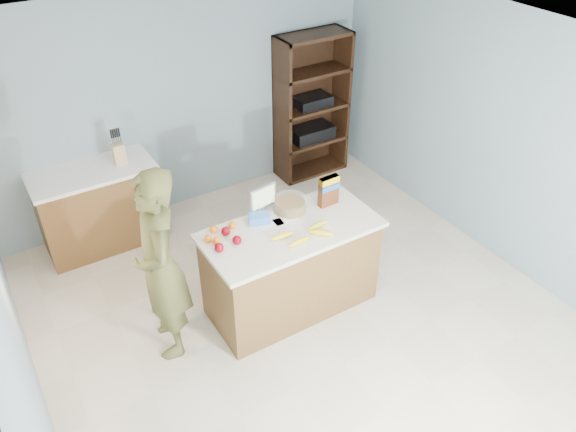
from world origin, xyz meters
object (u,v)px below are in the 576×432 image
counter_peninsula (291,271)px  tv (263,198)px  person (160,267)px  shelving_unit (310,108)px  cereal_box (329,189)px

counter_peninsula → tv: bearing=105.0°
tv → person: bearing=-169.7°
shelving_unit → tv: bearing=-133.7°
tv → shelving_unit: bearing=46.3°
shelving_unit → cereal_box: size_ratio=6.22×
counter_peninsula → tv: tv is taller
tv → counter_peninsula: bearing=-75.0°
person → cereal_box: 1.64m
shelving_unit → tv: (-1.64, -1.72, 0.19)m
counter_peninsula → person: (-1.14, 0.14, 0.45)m
shelving_unit → cereal_box: bearing=-119.1°
shelving_unit → cereal_box: 2.20m
person → tv: person is taller
counter_peninsula → cereal_box: (0.49, 0.14, 0.65)m
shelving_unit → tv: shelving_unit is taller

